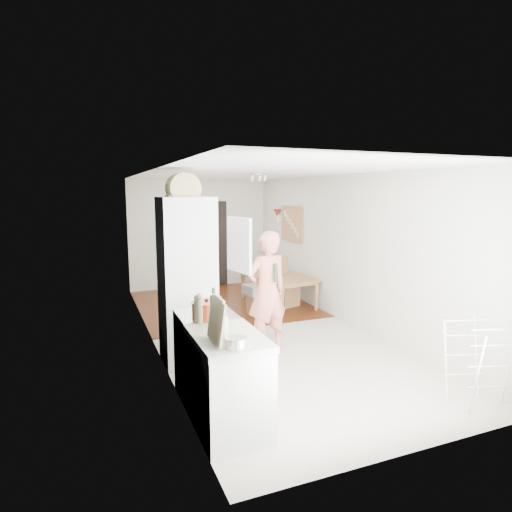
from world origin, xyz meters
TOP-DOWN VIEW (x-y plane):
  - room_shell at (0.00, 0.00)m, footprint 3.20×7.00m
  - floor at (0.00, 0.00)m, footprint 3.20×7.00m
  - wood_floor_overlay at (0.00, 1.85)m, footprint 3.20×3.30m
  - sage_wall_panel at (-1.59, -2.00)m, footprint 0.02×3.00m
  - tile_splashback at (-1.59, -2.55)m, footprint 0.02×1.90m
  - doorway_recess at (0.20, 3.48)m, footprint 0.90×0.04m
  - base_cabinet at (-1.30, -2.55)m, footprint 0.60×0.90m
  - worktop at (-1.30, -2.55)m, footprint 0.62×0.92m
  - range_cooker at (-1.30, -1.80)m, footprint 0.60×0.60m
  - cooker_top at (-1.30, -1.80)m, footprint 0.60×0.60m
  - fridge_housing at (-1.27, -0.78)m, footprint 0.66×0.66m
  - fridge_door at (-0.66, -1.08)m, footprint 0.14×0.56m
  - fridge_interior at (-0.96, -0.78)m, footprint 0.02×0.52m
  - pinboard at (1.58, 1.90)m, footprint 0.03×0.90m
  - pinboard_frame at (1.57, 1.90)m, footprint 0.00×0.94m
  - wall_sconce at (1.54, 2.55)m, footprint 0.18×0.18m
  - person at (-0.15, -0.80)m, footprint 0.79×0.58m
  - dining_table at (1.04, 1.37)m, footprint 0.97×1.51m
  - dining_chair at (1.12, 1.21)m, footprint 0.49×0.49m
  - stool at (0.37, 0.82)m, footprint 0.34×0.34m
  - grey_drape at (0.34, 0.82)m, footprint 0.45×0.45m
  - drying_rack at (1.23, -3.08)m, footprint 0.57×0.54m
  - bread_bin at (-1.31, -0.86)m, footprint 0.47×0.45m
  - red_casserole at (-1.34, -1.99)m, footprint 0.38×0.38m
  - steel_pan at (-1.34, -2.89)m, footprint 0.20×0.20m
  - held_bottle at (-0.09, -0.95)m, footprint 0.06×0.06m
  - bottle_a at (-1.35, -2.28)m, footprint 0.08×0.08m
  - bottle_b at (-1.35, -2.48)m, footprint 0.07×0.07m
  - bottle_c at (-1.39, -2.70)m, footprint 0.11×0.11m
  - pepper_mill_front at (-1.46, -2.06)m, footprint 0.07×0.07m
  - pepper_mill_back at (-1.44, -2.11)m, footprint 0.07×0.07m
  - chopping_boards at (-1.45, -2.73)m, footprint 0.08×0.30m

SIDE VIEW (x-z plane):
  - floor at x=0.00m, z-range -0.01..0.01m
  - wood_floor_overlay at x=0.00m, z-range 0.00..0.01m
  - stool at x=0.37m, z-range 0.00..0.39m
  - dining_table at x=1.04m, z-range 0.00..0.50m
  - base_cabinet at x=-1.30m, z-range 0.00..0.86m
  - range_cooker at x=-1.30m, z-range 0.00..0.88m
  - drying_rack at x=1.23m, z-range 0.00..0.89m
  - dining_chair at x=1.12m, z-range 0.00..0.94m
  - grey_drape at x=0.34m, z-range 0.39..0.56m
  - worktop at x=-1.30m, z-range 0.86..0.92m
  - cooker_top at x=-1.30m, z-range 0.88..0.92m
  - steel_pan at x=-1.34m, z-range 0.92..1.01m
  - person at x=-0.15m, z-range 0.00..1.99m
  - doorway_recess at x=0.20m, z-range 0.00..2.00m
  - red_casserole at x=-1.34m, z-range 0.92..1.10m
  - pepper_mill_front at x=-1.46m, z-range 0.92..1.13m
  - bottle_c at x=-1.39m, z-range 0.92..1.15m
  - pepper_mill_back at x=-1.44m, z-range 0.92..1.16m
  - bottle_b at x=-1.35m, z-range 0.92..1.20m
  - fridge_housing at x=-1.27m, z-range 0.00..2.15m
  - bottle_a at x=-1.35m, z-range 0.92..1.23m
  - chopping_boards at x=-1.45m, z-range 0.92..1.33m
  - held_bottle at x=-0.09m, z-range 1.00..1.26m
  - tile_splashback at x=-1.59m, z-range 0.90..1.40m
  - room_shell at x=0.00m, z-range 0.00..2.50m
  - fridge_door at x=-0.66m, z-range 1.20..1.90m
  - fridge_interior at x=-0.96m, z-range 1.22..1.88m
  - pinboard at x=1.58m, z-range 1.20..1.90m
  - pinboard_frame at x=1.57m, z-range 1.18..1.92m
  - wall_sconce at x=1.54m, z-range 1.67..1.83m
  - sage_wall_panel at x=-1.59m, z-range 1.20..2.50m
  - bread_bin at x=-1.31m, z-range 2.15..2.36m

